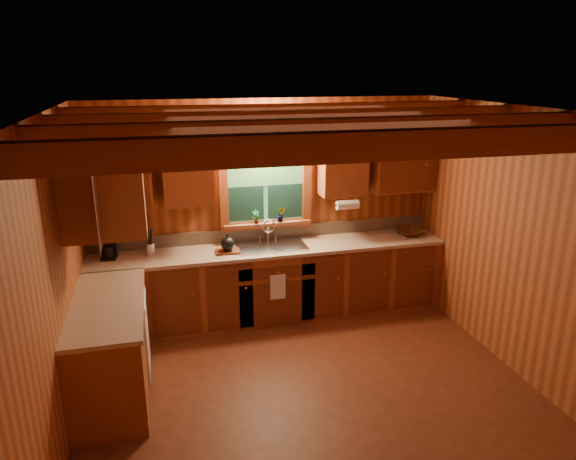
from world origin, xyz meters
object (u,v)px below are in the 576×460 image
(sink, at_px, (271,250))
(coffee_maker, at_px, (108,246))
(wicker_basket, at_px, (409,232))
(cutting_board, at_px, (228,251))

(sink, relative_size, coffee_maker, 2.87)
(sink, xyz_separation_m, wicker_basket, (1.79, -0.01, 0.09))
(sink, bearing_deg, wicker_basket, -0.26)
(cutting_board, relative_size, wicker_basket, 0.81)
(sink, distance_m, wicker_basket, 1.79)
(coffee_maker, xyz_separation_m, cutting_board, (1.30, -0.16, -0.13))
(sink, distance_m, cutting_board, 0.54)
(coffee_maker, relative_size, wicker_basket, 0.85)
(sink, relative_size, wicker_basket, 2.45)
(sink, bearing_deg, coffee_maker, 177.39)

